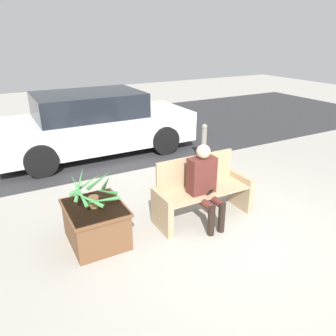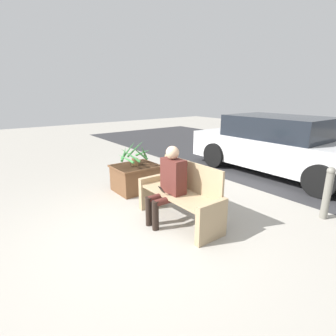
{
  "view_description": "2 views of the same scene",
  "coord_description": "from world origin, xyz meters",
  "px_view_note": "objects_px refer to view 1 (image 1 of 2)",
  "views": [
    {
      "loc": [
        -2.73,
        -3.01,
        2.71
      ],
      "look_at": [
        -0.59,
        0.88,
        0.88
      ],
      "focal_mm": 35.0,
      "sensor_mm": 36.0,
      "label": 1
    },
    {
      "loc": [
        2.94,
        -1.79,
        2.02
      ],
      "look_at": [
        -0.78,
        1.02,
        0.69
      ],
      "focal_mm": 28.0,
      "sensor_mm": 36.0,
      "label": 2
    }
  ],
  "objects_px": {
    "parked_car": "(94,124)",
    "bollard_post": "(204,142)",
    "bench": "(202,191)",
    "person_seated": "(205,182)",
    "potted_plant": "(93,191)",
    "planter_box": "(96,223)"
  },
  "relations": [
    {
      "from": "parked_car",
      "to": "bollard_post",
      "type": "relative_size",
      "value": 5.14
    },
    {
      "from": "bench",
      "to": "planter_box",
      "type": "relative_size",
      "value": 1.72
    },
    {
      "from": "parked_car",
      "to": "bollard_post",
      "type": "height_order",
      "value": "parked_car"
    },
    {
      "from": "parked_car",
      "to": "bollard_post",
      "type": "xyz_separation_m",
      "value": [
        1.94,
        -1.78,
        -0.26
      ]
    },
    {
      "from": "bench",
      "to": "bollard_post",
      "type": "xyz_separation_m",
      "value": [
        1.39,
        1.95,
        0.03
      ]
    },
    {
      "from": "bollard_post",
      "to": "planter_box",
      "type": "bearing_deg",
      "value": -149.0
    },
    {
      "from": "person_seated",
      "to": "planter_box",
      "type": "distance_m",
      "value": 1.66
    },
    {
      "from": "bollard_post",
      "to": "person_seated",
      "type": "bearing_deg",
      "value": -124.56
    },
    {
      "from": "planter_box",
      "to": "bollard_post",
      "type": "distance_m",
      "value": 3.57
    },
    {
      "from": "bench",
      "to": "potted_plant",
      "type": "distance_m",
      "value": 1.71
    },
    {
      "from": "person_seated",
      "to": "potted_plant",
      "type": "height_order",
      "value": "person_seated"
    },
    {
      "from": "parked_car",
      "to": "bench",
      "type": "bearing_deg",
      "value": -81.53
    },
    {
      "from": "bench",
      "to": "person_seated",
      "type": "height_order",
      "value": "person_seated"
    },
    {
      "from": "planter_box",
      "to": "parked_car",
      "type": "height_order",
      "value": "parked_car"
    },
    {
      "from": "potted_plant",
      "to": "person_seated",
      "type": "bearing_deg",
      "value": -10.14
    },
    {
      "from": "potted_plant",
      "to": "parked_car",
      "type": "xyz_separation_m",
      "value": [
        1.11,
        3.64,
        -0.06
      ]
    },
    {
      "from": "planter_box",
      "to": "potted_plant",
      "type": "distance_m",
      "value": 0.49
    },
    {
      "from": "bench",
      "to": "person_seated",
      "type": "xyz_separation_m",
      "value": [
        -0.08,
        -0.18,
        0.26
      ]
    },
    {
      "from": "person_seated",
      "to": "bench",
      "type": "bearing_deg",
      "value": 65.41
    },
    {
      "from": "planter_box",
      "to": "parked_car",
      "type": "bearing_deg",
      "value": 72.94
    },
    {
      "from": "planter_box",
      "to": "potted_plant",
      "type": "height_order",
      "value": "potted_plant"
    },
    {
      "from": "potted_plant",
      "to": "parked_car",
      "type": "relative_size",
      "value": 0.15
    }
  ]
}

